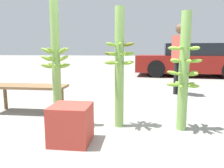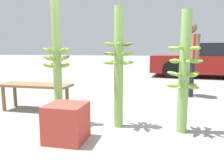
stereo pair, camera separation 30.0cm
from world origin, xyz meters
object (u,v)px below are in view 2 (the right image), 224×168
(banana_stalk_center, at_px, (119,66))
(market_bench, at_px, (35,88))
(banana_stalk_left, at_px, (57,63))
(banana_stalk_right, at_px, (184,72))
(vendor_person, at_px, (191,52))
(produce_crate, at_px, (67,122))
(parked_car, at_px, (209,61))

(banana_stalk_center, distance_m, market_bench, 1.67)
(banana_stalk_left, bearing_deg, banana_stalk_right, 2.17)
(vendor_person, distance_m, produce_crate, 3.42)
(banana_stalk_center, distance_m, produce_crate, 0.98)
(banana_stalk_center, xyz_separation_m, produce_crate, (-0.49, -0.59, -0.61))
(market_bench, distance_m, parked_car, 6.97)
(banana_stalk_center, height_order, vendor_person, vendor_person)
(parked_car, distance_m, produce_crate, 7.42)
(banana_stalk_right, relative_size, parked_car, 0.35)
(banana_stalk_center, relative_size, parked_car, 0.36)
(parked_car, xyz_separation_m, produce_crate, (-2.83, -6.85, -0.42))
(market_bench, bearing_deg, banana_stalk_right, -11.74)
(parked_car, bearing_deg, produce_crate, 162.45)
(produce_crate, bearing_deg, parked_car, 67.55)
(banana_stalk_left, distance_m, parked_car, 7.09)
(parked_car, bearing_deg, banana_stalk_right, 171.32)
(banana_stalk_center, bearing_deg, banana_stalk_left, -174.09)
(banana_stalk_center, height_order, parked_car, banana_stalk_center)
(banana_stalk_center, relative_size, banana_stalk_right, 1.05)
(banana_stalk_right, xyz_separation_m, market_bench, (-2.37, 0.50, -0.38))
(parked_car, bearing_deg, banana_stalk_left, 158.29)
(vendor_person, bearing_deg, produce_crate, -58.10)
(banana_stalk_right, height_order, parked_car, banana_stalk_right)
(banana_stalk_left, distance_m, market_bench, 1.02)
(market_bench, xyz_separation_m, produce_crate, (1.06, -1.07, -0.18))
(parked_car, height_order, produce_crate, parked_car)
(banana_stalk_right, bearing_deg, banana_stalk_center, 178.38)
(market_bench, height_order, produce_crate, market_bench)
(banana_stalk_left, distance_m, banana_stalk_right, 1.66)
(banana_stalk_right, relative_size, market_bench, 1.20)
(produce_crate, bearing_deg, vendor_person, 60.09)
(vendor_person, xyz_separation_m, produce_crate, (-1.66, -2.89, -0.77))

